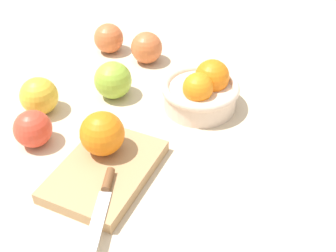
# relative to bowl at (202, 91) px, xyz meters

# --- Properties ---
(ground_plane) EXTENTS (2.40, 2.40, 0.00)m
(ground_plane) POSITION_rel_bowl_xyz_m (0.12, -0.10, -0.04)
(ground_plane) COLOR beige
(bowl) EXTENTS (0.16, 0.16, 0.10)m
(bowl) POSITION_rel_bowl_xyz_m (0.00, 0.00, 0.00)
(bowl) COLOR beige
(bowl) RESTS_ON ground_plane
(cutting_board) EXTENTS (0.21, 0.15, 0.02)m
(cutting_board) POSITION_rel_bowl_xyz_m (0.26, -0.06, -0.03)
(cutting_board) COLOR tan
(cutting_board) RESTS_ON ground_plane
(orange_on_board) EXTENTS (0.08, 0.08, 0.08)m
(orange_on_board) POSITION_rel_bowl_xyz_m (0.23, -0.09, 0.02)
(orange_on_board) COLOR orange
(orange_on_board) RESTS_ON cutting_board
(knife) EXTENTS (0.15, 0.07, 0.01)m
(knife) POSITION_rel_bowl_xyz_m (0.32, -0.03, -0.01)
(knife) COLOR silver
(knife) RESTS_ON cutting_board
(apple_front_left) EXTENTS (0.08, 0.08, 0.08)m
(apple_front_left) POSITION_rel_bowl_xyz_m (0.05, -0.18, 0.00)
(apple_front_left) COLOR #8EB738
(apple_front_left) RESTS_ON ground_plane
(apple_front_left_2) EXTENTS (0.07, 0.07, 0.07)m
(apple_front_left_2) POSITION_rel_bowl_xyz_m (-0.11, -0.30, -0.00)
(apple_front_left_2) COLOR #CC6638
(apple_front_left_2) RESTS_ON ground_plane
(apple_front_right) EXTENTS (0.07, 0.07, 0.07)m
(apple_front_right) POSITION_rel_bowl_xyz_m (0.25, -0.23, -0.00)
(apple_front_right) COLOR #D6422D
(apple_front_right) RESTS_ON ground_plane
(apple_front_right_2) EXTENTS (0.08, 0.08, 0.08)m
(apple_front_right_2) POSITION_rel_bowl_xyz_m (0.17, -0.29, -0.00)
(apple_front_right_2) COLOR gold
(apple_front_right_2) RESTS_ON ground_plane
(apple_front_left_3) EXTENTS (0.08, 0.08, 0.08)m
(apple_front_left_3) POSITION_rel_bowl_xyz_m (-0.11, -0.19, -0.00)
(apple_front_left_3) COLOR #CC6638
(apple_front_left_3) RESTS_ON ground_plane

